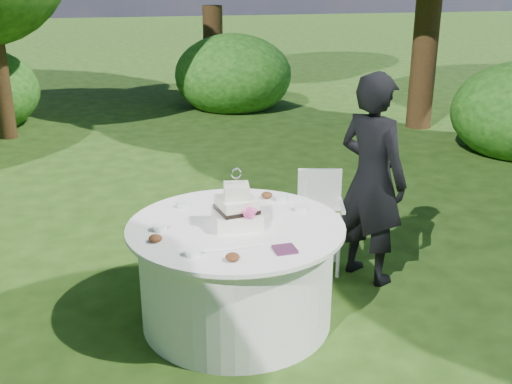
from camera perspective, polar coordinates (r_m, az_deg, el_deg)
The scene contains 9 objects.
ground at distance 4.62m, azimuth -1.83°, elevation -11.94°, with size 80.00×80.00×0.00m, color #1C340E.
napkins at distance 3.87m, azimuth 2.77°, elevation -5.48°, with size 0.14×0.14×0.02m, color #491F3D.
feather_plume at distance 3.90m, azimuth -2.55°, elevation -5.32°, with size 0.48×0.07×0.01m, color white.
guest at distance 4.97m, azimuth 10.98°, elevation 1.21°, with size 0.64×0.42×1.76m, color black.
table at distance 4.43m, azimuth -1.88°, elevation -7.65°, with size 1.56×1.56×0.77m.
cake at distance 4.22m, azimuth -1.82°, elevation -1.72°, with size 0.35×0.36×0.43m.
chair at distance 5.22m, azimuth 6.07°, elevation -1.89°, with size 0.48×0.48×0.87m.
votives at distance 4.36m, azimuth -2.86°, elevation -2.35°, with size 1.18×0.96×0.04m.
petal_cups at distance 4.16m, azimuth -3.34°, elevation -3.37°, with size 1.05×1.12×0.05m.
Camera 1 is at (-0.94, -3.83, 2.41)m, focal length 42.00 mm.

